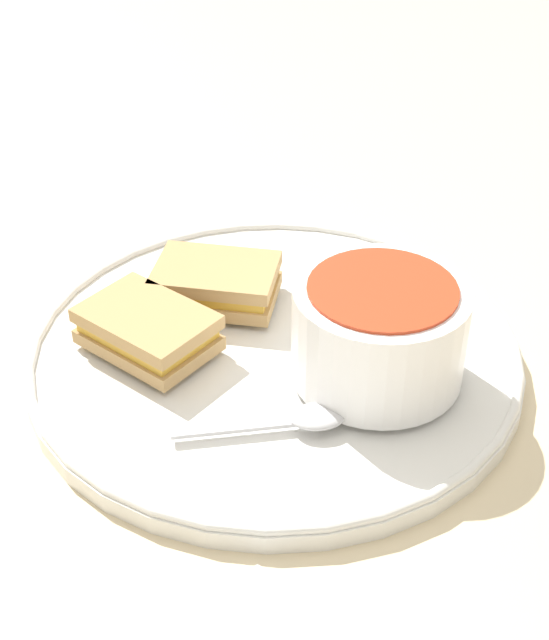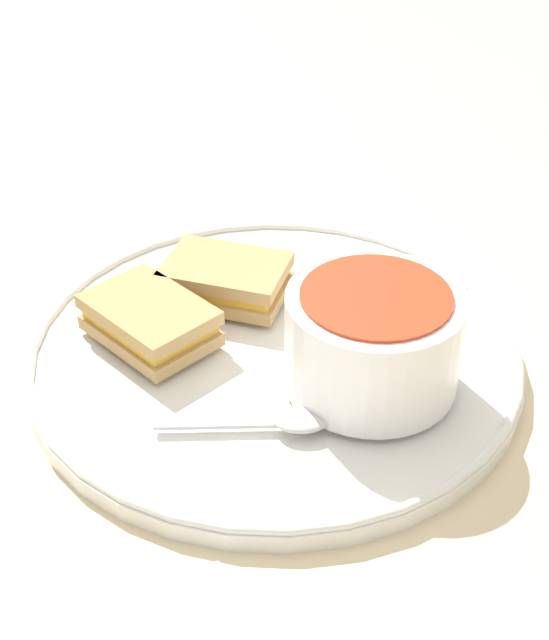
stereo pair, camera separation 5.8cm
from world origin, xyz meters
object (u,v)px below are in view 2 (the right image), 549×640
Objects in this scene: sandwich_half_near at (226,279)px; sandwich_half_far at (150,320)px; spoon at (289,420)px; soup_bowl at (373,339)px.

sandwich_half_near is 1.16× the size of sandwich_half_far.
sandwich_half_far is at bearing 134.62° from spoon.
spoon is 0.13m from sandwich_half_far.
sandwich_half_far is (0.00, 0.07, 0.00)m from sandwich_half_near.
sandwich_half_near is (0.12, -0.07, 0.01)m from spoon.
spoon is 0.84× the size of sandwich_half_near.
spoon is (0.01, 0.06, -0.03)m from soup_bowl.
soup_bowl is 0.07m from spoon.
sandwich_half_near is at bearing -91.84° from sandwich_half_far.
spoon is at bearing 178.46° from sandwich_half_far.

